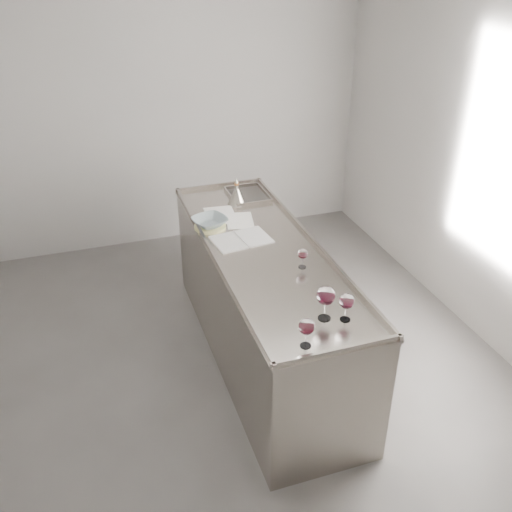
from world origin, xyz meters
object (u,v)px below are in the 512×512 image
object	(u,v)px
wine_glass_small	(303,254)
wine_funnel	(237,196)
wine_glass_middle	(326,296)
notebook	(241,239)
counter	(264,304)
wine_glass_left	(306,327)
wine_glass_right	(347,302)
ceramic_bowl	(210,222)

from	to	relation	value
wine_glass_small	wine_funnel	bearing A→B (deg)	95.94
wine_glass_middle	notebook	world-z (taller)	wine_glass_middle
counter	wine_glass_left	xyz separation A→B (m)	(-0.14, -1.08, 0.59)
wine_glass_left	wine_glass_middle	world-z (taller)	wine_glass_middle
wine_glass_middle	notebook	xyz separation A→B (m)	(-0.17, 1.06, -0.14)
wine_glass_right	wine_funnel	xyz separation A→B (m)	(-0.12, 1.73, -0.05)
counter	notebook	bearing A→B (deg)	121.45
wine_funnel	wine_glass_small	bearing A→B (deg)	-84.06
wine_glass_left	ceramic_bowl	xyz separation A→B (m)	(-0.13, 1.53, -0.07)
counter	wine_glass_left	size ratio (longest dim) A/B	13.96
wine_glass_right	wine_glass_small	xyz separation A→B (m)	(-0.01, 0.62, -0.03)
wine_glass_small	wine_funnel	world-z (taller)	wine_funnel
wine_glass_right	ceramic_bowl	distance (m)	1.45
wine_glass_right	wine_glass_small	world-z (taller)	wine_glass_right
wine_glass_middle	wine_glass_small	world-z (taller)	wine_glass_middle
ceramic_bowl	wine_funnel	bearing A→B (deg)	47.96
notebook	wine_glass_right	bearing A→B (deg)	-82.81
counter	wine_glass_left	bearing A→B (deg)	-97.55
wine_glass_small	notebook	xyz separation A→B (m)	(-0.27, 0.49, -0.09)
wine_glass_left	counter	bearing A→B (deg)	82.45
notebook	ceramic_bowl	bearing A→B (deg)	115.29
ceramic_bowl	notebook	bearing A→B (deg)	-58.03
wine_glass_left	notebook	size ratio (longest dim) A/B	0.40
wine_glass_middle	wine_glass_left	bearing A→B (deg)	-135.46
wine_glass_right	notebook	xyz separation A→B (m)	(-0.28, 1.11, -0.12)
counter	ceramic_bowl	xyz separation A→B (m)	(-0.28, 0.44, 0.52)
counter	wine_funnel	size ratio (longest dim) A/B	10.72
wine_glass_middle	wine_glass_small	size ratio (longest dim) A/B	1.55
wine_glass_right	wine_glass_middle	bearing A→B (deg)	155.61
wine_glass_small	counter	bearing A→B (deg)	116.95
wine_glass_middle	wine_funnel	world-z (taller)	wine_funnel
counter	wine_glass_middle	world-z (taller)	wine_glass_middle
counter	wine_glass_right	bearing A→B (deg)	-80.00
wine_glass_left	wine_funnel	xyz separation A→B (m)	(0.19, 1.88, -0.05)
wine_glass_middle	notebook	distance (m)	1.09
wine_glass_left	wine_glass_right	distance (m)	0.34
wine_glass_left	wine_glass_small	world-z (taller)	wine_glass_left
counter	wine_glass_right	xyz separation A→B (m)	(0.16, -0.93, 0.59)
wine_glass_left	wine_glass_right	bearing A→B (deg)	25.64
wine_glass_right	wine_funnel	size ratio (longest dim) A/B	0.77
counter	notebook	size ratio (longest dim) A/B	5.61
wine_glass_left	notebook	bearing A→B (deg)	88.51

